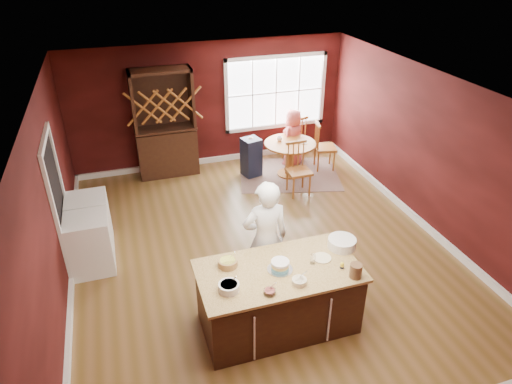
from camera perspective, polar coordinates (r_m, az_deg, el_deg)
room_shell at (r=6.97m, az=0.57°, el=2.02°), size 7.00×7.00×7.00m
window at (r=10.42m, az=2.49°, el=12.33°), size 2.36×0.10×1.66m
doorway at (r=7.45m, az=-23.28°, el=-1.55°), size 0.08×1.26×2.13m
kitchen_island at (r=6.09m, az=2.78°, el=-13.18°), size 2.05×1.07×0.92m
dining_table at (r=9.76m, az=4.24°, el=4.99°), size 1.09×1.09×0.75m
baker at (r=6.33m, az=1.20°, el=-5.94°), size 0.67×0.45×1.80m
layer_cake at (r=5.74m, az=3.03°, el=-9.17°), size 0.32×0.32×0.13m
bowl_blue at (r=5.46m, az=-3.41°, el=-11.78°), size 0.25×0.25×0.10m
bowl_yellow at (r=5.81m, az=-3.55°, el=-8.82°), size 0.25×0.25×0.09m
bowl_pink at (r=5.42m, az=1.73°, el=-12.38°), size 0.15×0.15×0.06m
bowl_olive at (r=5.57m, az=5.43°, el=-11.06°), size 0.18×0.18×0.07m
drinking_glass at (r=5.87m, az=7.13°, el=-8.30°), size 0.07×0.07×0.14m
dinner_plate at (r=6.00m, az=8.26°, el=-8.17°), size 0.24×0.24×0.02m
white_tub at (r=6.22m, az=10.69°, el=-6.27°), size 0.38×0.38×0.13m
stoneware_crock at (r=5.74m, az=12.38°, el=-9.58°), size 0.15×0.15×0.18m
toy_figurine at (r=5.86m, az=10.71°, el=-9.01°), size 0.05×0.05×0.09m
rug at (r=9.99m, az=4.13°, el=2.23°), size 2.45×2.11×0.01m
chair_east at (r=10.13m, az=8.65°, el=5.77°), size 0.53×0.54×1.10m
chair_south at (r=9.03m, az=5.40°, el=2.85°), size 0.45×0.43×1.08m
chair_north at (r=10.48m, az=4.74°, el=6.80°), size 0.58×0.56×1.09m
seated_woman at (r=10.19m, az=4.64°, el=6.76°), size 0.76×0.70×1.29m
high_chair at (r=9.76m, az=-0.60°, el=4.47°), size 0.44×0.44×0.88m
toddler at (r=9.72m, az=-0.60°, el=6.73°), size 0.18×0.14×0.26m
table_plate at (r=9.71m, az=5.89°, el=6.21°), size 0.19×0.19×0.01m
table_cup at (r=9.74m, az=2.95°, el=6.66°), size 0.13×0.13×0.09m
hutch at (r=9.76m, az=-11.33°, el=8.34°), size 1.24×0.52×2.28m
washer at (r=7.43m, az=-20.04°, el=-6.13°), size 0.63×0.61×0.92m
dryer at (r=7.96m, az=-20.05°, el=-3.54°), size 0.64×0.62×0.92m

